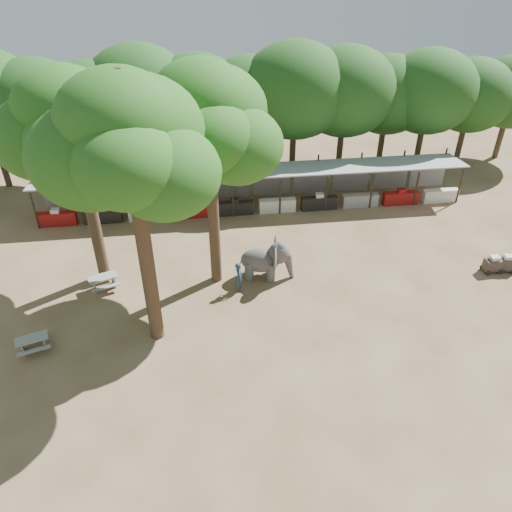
{
  "coord_description": "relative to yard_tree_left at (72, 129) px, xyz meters",
  "views": [
    {
      "loc": [
        -3.57,
        -15.55,
        16.17
      ],
      "look_at": [
        -1.0,
        5.0,
        2.0
      ],
      "focal_mm": 35.0,
      "sensor_mm": 36.0,
      "label": 1
    }
  ],
  "objects": [
    {
      "name": "picnic_table_near",
      "position": [
        -2.33,
        -5.46,
        -7.75
      ],
      "size": [
        1.7,
        1.62,
        0.69
      ],
      "rotation": [
        0.0,
        0.0,
        0.31
      ],
      "color": "gray",
      "rests_on": "ground"
    },
    {
      "name": "yard_tree_center",
      "position": [
        3.0,
        -5.0,
        1.01
      ],
      "size": [
        7.1,
        6.9,
        12.04
      ],
      "color": "#332316",
      "rests_on": "ground"
    },
    {
      "name": "vendor_stalls",
      "position": [
        9.13,
        6.65,
        -7.02
      ],
      "size": [
        28.0,
        2.99,
        2.8
      ],
      "color": "gray",
      "rests_on": "ground"
    },
    {
      "name": "picnic_table_far",
      "position": [
        0.24,
        -1.24,
        -7.72
      ],
      "size": [
        1.82,
        1.73,
        0.73
      ],
      "rotation": [
        0.0,
        0.0,
        0.34
      ],
      "color": "gray",
      "rests_on": "ground"
    },
    {
      "name": "ground",
      "position": [
        9.13,
        -7.19,
        -8.2
      ],
      "size": [
        100.0,
        100.0,
        0.0
      ],
      "primitive_type": "plane",
      "color": "brown",
      "rests_on": "ground"
    },
    {
      "name": "cart_front",
      "position": [
        21.12,
        -2.38,
        -7.71
      ],
      "size": [
        1.05,
        0.71,
        1.0
      ],
      "rotation": [
        0.0,
        0.0,
        0.04
      ],
      "color": "#342925",
      "rests_on": "ground"
    },
    {
      "name": "elephant",
      "position": [
        8.81,
        -1.32,
        -7.09
      ],
      "size": [
        2.98,
        2.23,
        2.23
      ],
      "rotation": [
        0.0,
        0.0,
        -0.18
      ],
      "color": "#434040",
      "rests_on": "ground"
    },
    {
      "name": "yard_tree_back",
      "position": [
        6.0,
        -1.0,
        0.34
      ],
      "size": [
        7.1,
        6.9,
        11.36
      ],
      "color": "#332316",
      "rests_on": "ground"
    },
    {
      "name": "cart_back",
      "position": [
        21.92,
        -2.4,
        -7.71
      ],
      "size": [
        1.15,
        0.9,
        0.99
      ],
      "rotation": [
        0.0,
        0.0,
        -0.25
      ],
      "color": "#342925",
      "rests_on": "ground"
    },
    {
      "name": "handler",
      "position": [
        7.25,
        -2.28,
        -7.36
      ],
      "size": [
        0.42,
        0.62,
        1.69
      ],
      "primitive_type": "imported",
      "rotation": [
        0.0,
        0.0,
        1.59
      ],
      "color": "#26384C",
      "rests_on": "ground"
    },
    {
      "name": "yard_tree_left",
      "position": [
        0.0,
        0.0,
        0.0
      ],
      "size": [
        7.1,
        6.9,
        11.02
      ],
      "color": "#332316",
      "rests_on": "ground"
    },
    {
      "name": "backdrop_trees",
      "position": [
        9.13,
        11.81,
        -2.69
      ],
      "size": [
        46.46,
        5.95,
        8.33
      ],
      "color": "#332316",
      "rests_on": "ground"
    }
  ]
}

